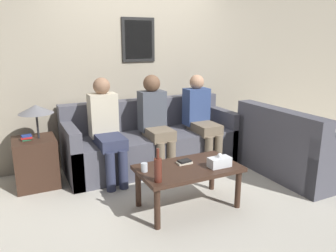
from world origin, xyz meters
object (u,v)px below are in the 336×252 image
at_px(drinking_glass, 144,167).
at_px(person_middle, 155,119).
at_px(couch_side, 293,150).
at_px(wine_bottle, 158,169).
at_px(person_left, 106,126).
at_px(person_right, 201,116).
at_px(coffee_table, 188,172).
at_px(couch_main, 152,143).

height_order(drinking_glass, person_middle, person_middle).
bearing_deg(couch_side, wine_bottle, 99.92).
distance_m(person_left, person_middle, 0.67).
bearing_deg(person_right, person_left, -179.72).
height_order(wine_bottle, person_middle, person_middle).
height_order(wine_bottle, person_left, person_left).
xyz_separation_m(couch_side, person_middle, (-1.53, 0.94, 0.38)).
relative_size(coffee_table, person_right, 0.84).
height_order(couch_side, person_middle, person_middle).
bearing_deg(person_middle, person_right, -1.56).
distance_m(couch_main, drinking_glass, 1.36).
bearing_deg(coffee_table, wine_bottle, -155.09).
bearing_deg(coffee_table, couch_side, 5.70).
xyz_separation_m(coffee_table, wine_bottle, (-0.43, -0.20, 0.18)).
distance_m(coffee_table, drinking_glass, 0.47).
xyz_separation_m(couch_main, coffee_table, (-0.14, -1.29, 0.07)).
relative_size(couch_side, person_right, 1.12).
relative_size(couch_main, drinking_glass, 26.84).
xyz_separation_m(coffee_table, person_right, (0.81, 1.08, 0.29)).
height_order(coffee_table, person_right, person_right).
bearing_deg(drinking_glass, person_right, 38.56).
relative_size(couch_main, person_right, 1.91).
height_order(couch_main, wine_bottle, couch_main).
height_order(couch_main, person_middle, person_middle).
bearing_deg(drinking_glass, coffee_table, -9.61).
bearing_deg(drinking_glass, person_left, 94.96).
distance_m(coffee_table, person_left, 1.24).
xyz_separation_m(wine_bottle, person_left, (-0.11, 1.28, 0.12)).
relative_size(coffee_table, drinking_glass, 11.86).
distance_m(drinking_glass, person_right, 1.63).
distance_m(couch_side, wine_bottle, 2.13).
xyz_separation_m(couch_main, couch_side, (1.51, -1.12, 0.00)).
height_order(wine_bottle, drinking_glass, wine_bottle).
relative_size(wine_bottle, drinking_glass, 3.64).
height_order(person_middle, person_right, person_middle).
bearing_deg(person_right, coffee_table, -126.83).
relative_size(couch_main, person_left, 1.86).
height_order(couch_side, drinking_glass, couch_side).
bearing_deg(person_right, person_middle, 178.44).
bearing_deg(wine_bottle, person_middle, 66.91).
xyz_separation_m(couch_side, person_left, (-2.19, 0.91, 0.36)).
height_order(couch_main, couch_side, same).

